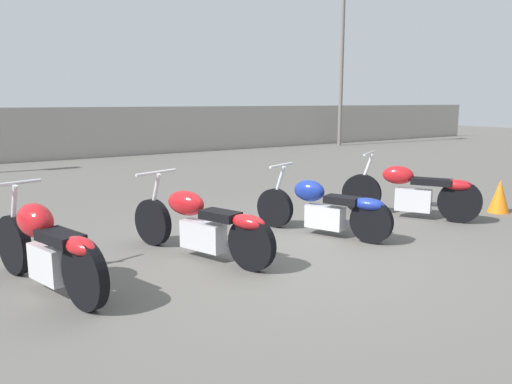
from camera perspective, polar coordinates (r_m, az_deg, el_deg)
The scene contains 8 objects.
ground_plane at distance 6.01m, azimuth 3.79°, elevation -7.14°, with size 60.00×60.00×0.00m, color #5B5954.
fence_back at distance 16.68m, azimuth -21.40°, elevation 6.22°, with size 40.00×0.04×1.62m.
light_pole_left at distance 21.03m, azimuth 9.84°, elevation 16.71°, with size 0.70×0.35×7.04m.
motorcycle_slot_0 at distance 5.17m, azimuth -22.78°, elevation -5.81°, with size 0.77×1.99×1.00m.
motorcycle_slot_1 at distance 5.83m, azimuth -6.29°, elevation -3.65°, with size 0.93×2.10×0.96m.
motorcycle_slot_2 at distance 6.82m, azimuth 7.80°, elevation -1.80°, with size 0.93×1.92×0.93m.
motorcycle_slot_3 at distance 8.14m, azimuth 17.46°, elevation 0.05°, with size 1.17×1.89×1.00m.
traffic_cone_near at distance 9.09m, azimuth 26.06°, elevation -0.41°, with size 0.33×0.33×0.55m.
Camera 1 is at (-3.48, -4.56, 1.80)m, focal length 35.00 mm.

